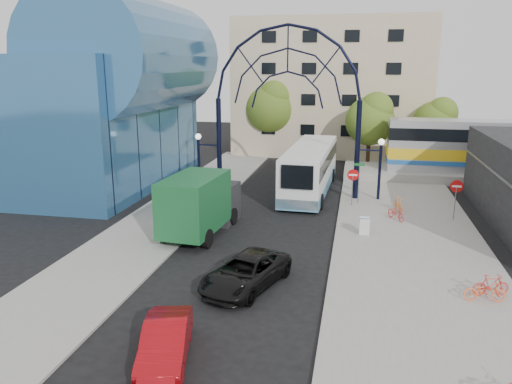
% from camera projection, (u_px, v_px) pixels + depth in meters
% --- Properties ---
extents(ground, '(120.00, 120.00, 0.00)m').
position_uv_depth(ground, '(243.00, 271.00, 23.35)').
color(ground, black).
rests_on(ground, ground).
extents(sidewalk_east, '(8.00, 56.00, 0.12)m').
position_uv_depth(sidewalk_east, '(412.00, 251.00, 25.57)').
color(sidewalk_east, gray).
rests_on(sidewalk_east, ground).
extents(plaza_west, '(5.00, 50.00, 0.12)m').
position_uv_depth(plaza_west, '(161.00, 222.00, 30.29)').
color(plaza_west, gray).
rests_on(plaza_west, ground).
extents(gateway_arch, '(13.64, 0.44, 12.10)m').
position_uv_depth(gateway_arch, '(287.00, 77.00, 34.51)').
color(gateway_arch, black).
rests_on(gateway_arch, ground).
extents(stop_sign, '(0.80, 0.07, 2.50)m').
position_uv_depth(stop_sign, '(353.00, 178.00, 33.31)').
color(stop_sign, slate).
rests_on(stop_sign, sidewalk_east).
extents(do_not_enter_sign, '(0.76, 0.07, 2.48)m').
position_uv_depth(do_not_enter_sign, '(456.00, 190.00, 30.21)').
color(do_not_enter_sign, slate).
rests_on(do_not_enter_sign, sidewalk_east).
extents(street_name_sign, '(0.70, 0.70, 2.80)m').
position_uv_depth(street_name_sign, '(359.00, 175.00, 33.77)').
color(street_name_sign, slate).
rests_on(street_name_sign, sidewalk_east).
extents(sandwich_board, '(0.55, 0.61, 0.99)m').
position_uv_depth(sandwich_board, '(365.00, 224.00, 27.75)').
color(sandwich_board, white).
rests_on(sandwich_board, sidewalk_east).
extents(transit_hall, '(16.50, 18.00, 14.50)m').
position_uv_depth(transit_hall, '(95.00, 100.00, 38.90)').
color(transit_hall, '#2E608D').
rests_on(transit_hall, ground).
extents(apartment_block, '(20.00, 12.10, 14.00)m').
position_uv_depth(apartment_block, '(332.00, 87.00, 54.41)').
color(apartment_block, '#C8B58B').
rests_on(apartment_block, ground).
extents(tree_north_a, '(4.48, 4.48, 7.00)m').
position_uv_depth(tree_north_a, '(371.00, 118.00, 45.62)').
color(tree_north_a, '#382314').
rests_on(tree_north_a, ground).
extents(tree_north_b, '(5.12, 5.12, 8.00)m').
position_uv_depth(tree_north_b, '(271.00, 106.00, 51.20)').
color(tree_north_b, '#382314').
rests_on(tree_north_b, ground).
extents(tree_north_c, '(4.16, 4.16, 6.50)m').
position_uv_depth(tree_north_c, '(437.00, 121.00, 46.43)').
color(tree_north_c, '#382314').
rests_on(tree_north_c, ground).
extents(city_bus, '(3.34, 12.74, 3.47)m').
position_uv_depth(city_bus, '(310.00, 168.00, 37.48)').
color(city_bus, white).
rests_on(city_bus, ground).
extents(green_truck, '(3.12, 7.12, 3.50)m').
position_uv_depth(green_truck, '(201.00, 203.00, 28.19)').
color(green_truck, black).
rests_on(green_truck, ground).
extents(black_suv, '(3.74, 5.44, 1.38)m').
position_uv_depth(black_suv, '(246.00, 272.00, 21.43)').
color(black_suv, black).
rests_on(black_suv, ground).
extents(red_sedan, '(2.33, 4.27, 1.34)m').
position_uv_depth(red_sedan, '(166.00, 342.00, 16.07)').
color(red_sedan, maroon).
rests_on(red_sedan, ground).
extents(bike_near_a, '(1.32, 1.64, 0.84)m').
position_uv_depth(bike_near_a, '(396.00, 213.00, 30.55)').
color(bike_near_a, '#FD3832').
rests_on(bike_near_a, sidewalk_east).
extents(bike_near_b, '(0.76, 1.71, 1.00)m').
position_uv_depth(bike_near_b, '(398.00, 204.00, 32.30)').
color(bike_near_b, orange).
rests_on(bike_near_b, sidewalk_east).
extents(bike_far_a, '(1.67, 0.71, 0.85)m').
position_uv_depth(bike_far_a, '(485.00, 291.00, 19.97)').
color(bike_far_a, '#FF6933').
rests_on(bike_far_a, sidewalk_east).
extents(bike_far_b, '(1.58, 0.77, 0.91)m').
position_uv_depth(bike_far_b, '(491.00, 285.00, 20.47)').
color(bike_far_b, red).
rests_on(bike_far_b, sidewalk_east).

